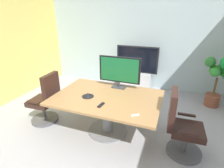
% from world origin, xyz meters
% --- Properties ---
extents(ground_plane, '(6.66, 6.66, 0.00)m').
position_xyz_m(ground_plane, '(0.00, 0.00, 0.00)').
color(ground_plane, '#99999E').
extents(wall_back_glass_partition, '(5.54, 0.10, 2.97)m').
position_xyz_m(wall_back_glass_partition, '(0.00, 2.83, 1.49)').
color(wall_back_glass_partition, '#9EB2B7').
rests_on(wall_back_glass_partition, ground).
extents(conference_table, '(1.93, 1.31, 0.76)m').
position_xyz_m(conference_table, '(0.15, 0.25, 0.58)').
color(conference_table, olive).
rests_on(conference_table, ground).
extents(office_chair_left, '(0.61, 0.58, 1.09)m').
position_xyz_m(office_chair_left, '(-1.16, 0.12, 0.46)').
color(office_chair_left, '#4C4C51').
rests_on(office_chair_left, ground).
extents(office_chair_right, '(0.60, 0.58, 1.09)m').
position_xyz_m(office_chair_right, '(1.46, 0.15, 0.46)').
color(office_chair_right, '#4C4C51').
rests_on(office_chair_right, ground).
extents(tv_monitor, '(0.84, 0.18, 0.64)m').
position_xyz_m(tv_monitor, '(0.22, 0.74, 1.12)').
color(tv_monitor, '#333338').
rests_on(tv_monitor, conference_table).
extents(wall_display_unit, '(1.20, 0.36, 1.31)m').
position_xyz_m(wall_display_unit, '(0.19, 2.47, 0.44)').
color(wall_display_unit, '#B7BABC').
rests_on(wall_display_unit, ground).
extents(potted_plant, '(0.63, 0.63, 1.31)m').
position_xyz_m(potted_plant, '(2.23, 2.14, 0.77)').
color(potted_plant, brown).
rests_on(potted_plant, ground).
extents(conference_phone, '(0.22, 0.22, 0.07)m').
position_xyz_m(conference_phone, '(-0.18, 0.13, 0.79)').
color(conference_phone, black).
rests_on(conference_phone, conference_table).
extents(remote_control, '(0.07, 0.17, 0.02)m').
position_xyz_m(remote_control, '(0.18, -0.09, 0.77)').
color(remote_control, black).
rests_on(remote_control, conference_table).
extents(whiteboard_marker, '(0.12, 0.09, 0.02)m').
position_xyz_m(whiteboard_marker, '(0.78, -0.20, 0.77)').
color(whiteboard_marker, silver).
rests_on(whiteboard_marker, conference_table).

